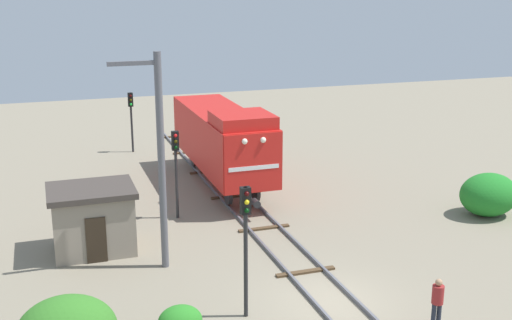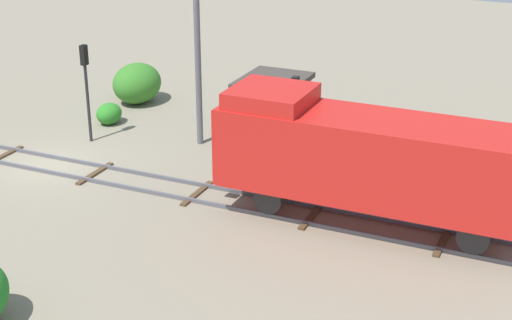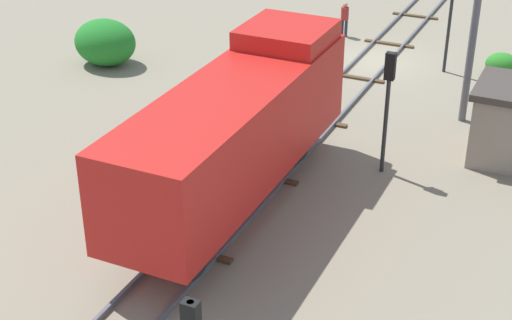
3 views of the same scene
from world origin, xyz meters
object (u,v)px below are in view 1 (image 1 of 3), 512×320
(worker_near_track, at_px, (437,299))
(catenary_mast, at_px, (160,157))
(traffic_signal_near, at_px, (246,229))
(locomotive, at_px, (222,137))
(traffic_signal_mid, at_px, (176,158))
(traffic_signal_far, at_px, (131,111))
(relay_hut, at_px, (93,219))

(worker_near_track, xyz_separation_m, catenary_mast, (-7.46, 7.42, 3.46))
(traffic_signal_near, bearing_deg, catenary_mast, 111.29)
(locomotive, xyz_separation_m, traffic_signal_mid, (-3.40, -4.07, 0.16))
(traffic_signal_far, relative_size, worker_near_track, 2.33)
(traffic_signal_mid, relative_size, relay_hut, 1.21)
(traffic_signal_near, bearing_deg, worker_near_track, -25.36)
(traffic_signal_near, bearing_deg, locomotive, 77.19)
(traffic_signal_mid, xyz_separation_m, catenary_mast, (-1.66, -5.23, 1.52))
(traffic_signal_mid, bearing_deg, catenary_mast, -107.59)
(traffic_signal_mid, bearing_deg, worker_near_track, -65.38)
(locomotive, relative_size, traffic_signal_near, 2.56)
(locomotive, relative_size, relay_hut, 3.31)
(catenary_mast, xyz_separation_m, relay_hut, (-2.44, 2.55, -3.07))
(traffic_signal_near, relative_size, relay_hut, 1.30)
(traffic_signal_far, height_order, worker_near_track, traffic_signal_far)
(traffic_signal_mid, bearing_deg, traffic_signal_far, 90.86)
(traffic_signal_far, distance_m, relay_hut, 16.47)
(relay_hut, bearing_deg, traffic_signal_mid, 33.25)
(locomotive, distance_m, catenary_mast, 10.72)
(worker_near_track, xyz_separation_m, relay_hut, (-9.90, 9.97, 0.40))
(traffic_signal_mid, relative_size, traffic_signal_far, 1.07)
(traffic_signal_far, relative_size, relay_hut, 1.13)
(traffic_signal_near, relative_size, worker_near_track, 2.67)
(traffic_signal_mid, height_order, traffic_signal_far, traffic_signal_mid)
(traffic_signal_far, height_order, relay_hut, traffic_signal_far)
(locomotive, distance_m, traffic_signal_near, 14.44)
(locomotive, height_order, relay_hut, locomotive)
(traffic_signal_near, bearing_deg, traffic_signal_far, 90.99)
(locomotive, bearing_deg, catenary_mast, -118.54)
(traffic_signal_far, bearing_deg, worker_near_track, -76.96)
(traffic_signal_far, bearing_deg, relay_hut, -103.75)
(locomotive, bearing_deg, traffic_signal_far, 111.41)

